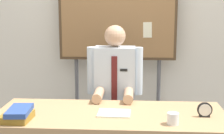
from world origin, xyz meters
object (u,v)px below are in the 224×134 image
(desk, at_px, (110,123))
(person, at_px, (115,101))
(desk_clock, at_px, (205,110))
(bulletin_board, at_px, (118,14))
(book_stack, at_px, (18,114))
(open_notebook, at_px, (114,113))
(coffee_mug, at_px, (173,119))

(desk, xyz_separation_m, person, (0.00, 0.63, 0.01))
(person, xyz_separation_m, desk_clock, (0.75, -0.67, 0.13))
(bulletin_board, relative_size, book_stack, 6.85)
(person, relative_size, book_stack, 4.64)
(desk, distance_m, desk_clock, 0.77)
(book_stack, bearing_deg, desk_clock, 6.86)
(person, height_order, book_stack, person)
(desk, relative_size, person, 1.34)
(desk, distance_m, bulletin_board, 1.41)
(desk_clock, bearing_deg, book_stack, -173.14)
(open_notebook, xyz_separation_m, desk_clock, (0.72, -0.03, 0.05))
(desk_clock, xyz_separation_m, coffee_mug, (-0.27, -0.19, -0.01))
(bulletin_board, xyz_separation_m, desk_clock, (0.75, -1.17, -0.72))
(desk_clock, bearing_deg, open_notebook, 177.91)
(book_stack, bearing_deg, coffee_mug, -0.72)
(open_notebook, relative_size, coffee_mug, 2.96)
(book_stack, distance_m, desk_clock, 1.46)
(desk, distance_m, open_notebook, 0.10)
(book_stack, xyz_separation_m, open_notebook, (0.73, 0.20, -0.04))
(bulletin_board, relative_size, desk_clock, 17.65)
(desk, bearing_deg, person, 90.00)
(bulletin_board, bearing_deg, book_stack, -117.53)
(desk, height_order, desk_clock, desk_clock)
(open_notebook, height_order, desk_clock, desk_clock)
(book_stack, bearing_deg, desk, 17.52)
(book_stack, height_order, open_notebook, book_stack)
(person, distance_m, coffee_mug, 0.99)
(bulletin_board, xyz_separation_m, coffee_mug, (0.48, -1.36, -0.73))
(desk, relative_size, coffee_mug, 21.30)
(desk, relative_size, open_notebook, 7.21)
(bulletin_board, distance_m, desk_clock, 1.57)
(person, relative_size, desk_clock, 11.95)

